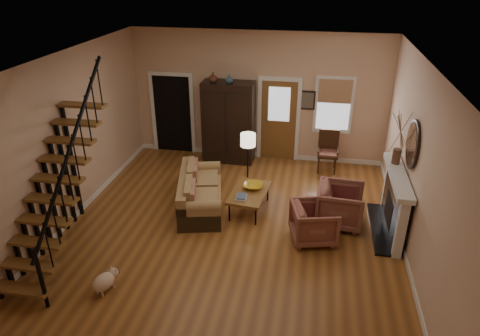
% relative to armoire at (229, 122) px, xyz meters
% --- Properties ---
extents(room, '(7.00, 7.33, 3.30)m').
position_rel_armoire_xyz_m(room, '(0.29, -1.39, 0.46)').
color(room, '#955825').
rests_on(room, ground).
extents(staircase, '(0.94, 2.80, 3.20)m').
position_rel_armoire_xyz_m(staircase, '(-2.08, -4.45, 0.55)').
color(staircase, brown).
rests_on(staircase, ground).
extents(fireplace, '(0.33, 1.95, 2.30)m').
position_rel_armoire_xyz_m(fireplace, '(3.83, -2.65, -0.31)').
color(fireplace, black).
rests_on(fireplace, ground).
extents(armoire, '(1.30, 0.60, 2.10)m').
position_rel_armoire_xyz_m(armoire, '(0.00, 0.00, 0.00)').
color(armoire, black).
rests_on(armoire, ground).
extents(vase_a, '(0.24, 0.24, 0.25)m').
position_rel_armoire_xyz_m(vase_a, '(-0.35, -0.10, 1.17)').
color(vase_a, '#4C2619').
rests_on(vase_a, armoire).
extents(vase_b, '(0.20, 0.20, 0.21)m').
position_rel_armoire_xyz_m(vase_b, '(0.05, -0.10, 1.16)').
color(vase_b, '#334C60').
rests_on(vase_b, armoire).
extents(sofa, '(1.29, 2.13, 0.74)m').
position_rel_armoire_xyz_m(sofa, '(-0.10, -2.47, -0.68)').
color(sofa, '#997445').
rests_on(sofa, ground).
extents(coffee_table, '(0.82, 1.26, 0.45)m').
position_rel_armoire_xyz_m(coffee_table, '(0.94, -2.41, -0.82)').
color(coffee_table, brown).
rests_on(coffee_table, ground).
extents(bowl, '(0.41, 0.41, 0.10)m').
position_rel_armoire_xyz_m(bowl, '(0.99, -2.26, -0.55)').
color(bowl, gold).
rests_on(bowl, coffee_table).
extents(books, '(0.22, 0.30, 0.06)m').
position_rel_armoire_xyz_m(books, '(0.82, -2.71, -0.57)').
color(books, beige).
rests_on(books, coffee_table).
extents(armchair_left, '(0.99, 0.97, 0.74)m').
position_rel_armoire_xyz_m(armchair_left, '(2.30, -3.23, -0.68)').
color(armchair_left, maroon).
rests_on(armchair_left, ground).
extents(armchair_right, '(0.97, 0.95, 0.83)m').
position_rel_armoire_xyz_m(armchair_right, '(2.79, -2.58, -0.64)').
color(armchair_right, maroon).
rests_on(armchair_right, ground).
extents(floor_lamp, '(0.37, 0.37, 1.44)m').
position_rel_armoire_xyz_m(floor_lamp, '(0.78, -1.68, -0.33)').
color(floor_lamp, black).
rests_on(floor_lamp, ground).
extents(side_chair, '(0.54, 0.54, 1.02)m').
position_rel_armoire_xyz_m(side_chair, '(2.55, -0.20, -0.54)').
color(side_chair, '#3B2312').
rests_on(side_chair, ground).
extents(dog, '(0.41, 0.52, 0.33)m').
position_rel_armoire_xyz_m(dog, '(-0.95, -5.28, -0.88)').
color(dog, beige).
rests_on(dog, ground).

